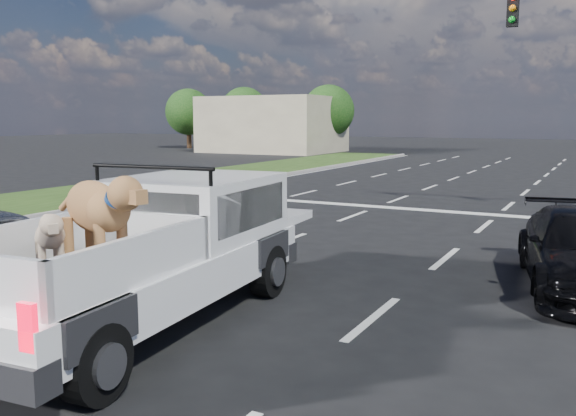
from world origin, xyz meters
name	(u,v)px	position (x,y,z in m)	size (l,w,h in m)	color
ground	(260,300)	(0.00, 0.00, 0.00)	(160.00, 160.00, 0.00)	black
road_markings	(398,229)	(0.00, 6.56, 0.01)	(17.75, 60.00, 0.01)	silver
grass_median_left	(46,201)	(-11.50, 6.00, 0.05)	(5.00, 60.00, 0.10)	#243F13
curb_left	(103,205)	(-9.05, 6.00, 0.07)	(0.15, 60.00, 0.14)	#A09892
building_left	(273,125)	(-20.00, 36.00, 2.20)	(10.00, 8.00, 4.40)	#C5B896
tree_far_a	(188,112)	(-30.00, 38.00, 3.29)	(4.20, 4.20, 5.40)	#332114
tree_far_b	(244,112)	(-24.00, 38.00, 3.29)	(4.20, 4.20, 5.40)	#332114
tree_far_c	(328,111)	(-16.00, 38.00, 3.29)	(4.20, 4.20, 5.40)	#332114
pickup_truck	(152,249)	(-0.76, -1.45, 0.97)	(2.45, 5.64, 2.06)	black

